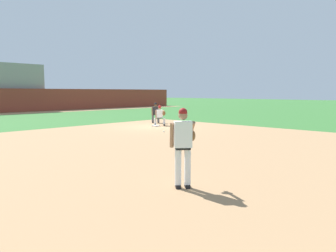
% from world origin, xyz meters
% --- Properties ---
extents(ground_plane, '(160.00, 160.00, 0.00)m').
position_xyz_m(ground_plane, '(0.00, 0.00, 0.00)').
color(ground_plane, '#336B2D').
extents(infield_dirt_patch, '(18.00, 18.00, 0.01)m').
position_xyz_m(infield_dirt_patch, '(-4.57, -5.07, 0.00)').
color(infield_dirt_patch, '#A87F56').
rests_on(infield_dirt_patch, ground).
extents(warning_track_strip, '(48.00, 3.20, 0.01)m').
position_xyz_m(warning_track_strip, '(0.00, 20.00, 0.00)').
color(warning_track_strip, '#A87F56').
rests_on(warning_track_strip, ground).
extents(first_base_bag, '(0.38, 0.38, 0.09)m').
position_xyz_m(first_base_bag, '(0.00, 0.00, 0.04)').
color(first_base_bag, white).
rests_on(first_base_bag, ground).
extents(baseball, '(0.07, 0.07, 0.07)m').
position_xyz_m(baseball, '(-1.83, -2.50, 0.04)').
color(baseball, white).
rests_on(baseball, ground).
extents(pitcher, '(0.85, 0.55, 1.86)m').
position_xyz_m(pitcher, '(-9.10, -10.13, 1.06)').
color(pitcher, black).
rests_on(pitcher, ground).
extents(first_baseman, '(0.72, 1.09, 1.34)m').
position_xyz_m(first_baseman, '(0.65, 0.24, 0.73)').
color(first_baseman, black).
rests_on(first_baseman, ground).
extents(umpire, '(0.68, 0.67, 1.46)m').
position_xyz_m(umpire, '(1.73, 1.76, 0.79)').
color(umpire, black).
rests_on(umpire, ground).
extents(outfield_wall, '(48.00, 0.50, 2.60)m').
position_xyz_m(outfield_wall, '(0.00, 22.00, 1.30)').
color(outfield_wall, brown).
rests_on(outfield_wall, ground).
extents(stadium_seating_block, '(7.71, 5.05, 5.45)m').
position_xyz_m(stadium_seating_block, '(0.00, 25.32, 2.75)').
color(stadium_seating_block, gray).
rests_on(stadium_seating_block, ground).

